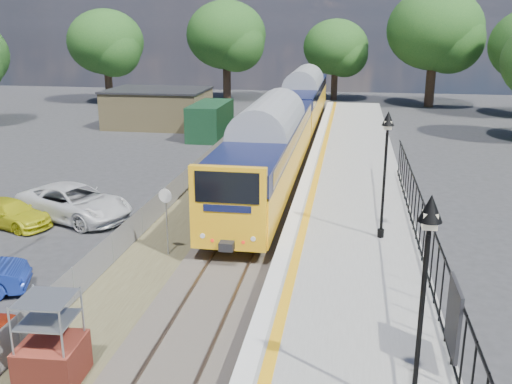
% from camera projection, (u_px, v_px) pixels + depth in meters
% --- Properties ---
extents(ground, '(120.00, 120.00, 0.00)m').
position_uv_depth(ground, '(197.00, 330.00, 16.19)').
color(ground, '#2D2D30').
rests_on(ground, ground).
extents(track_bed, '(5.90, 80.00, 0.29)m').
position_uv_depth(track_bed, '(244.00, 217.00, 25.39)').
color(track_bed, '#473F38').
rests_on(track_bed, ground).
extents(platform, '(5.00, 70.00, 0.90)m').
position_uv_depth(platform, '(350.00, 228.00, 22.97)').
color(platform, gray).
rests_on(platform, ground).
extents(platform_edge, '(0.90, 70.00, 0.01)m').
position_uv_depth(platform_edge, '(299.00, 215.00, 23.16)').
color(platform_edge, silver).
rests_on(platform_edge, platform).
extents(victorian_lamp_south, '(0.44, 0.44, 4.60)m').
position_uv_depth(victorian_lamp_south, '(426.00, 258.00, 10.32)').
color(victorian_lamp_south, black).
rests_on(victorian_lamp_south, platform).
extents(victorian_lamp_north, '(0.44, 0.44, 4.60)m').
position_uv_depth(victorian_lamp_north, '(386.00, 146.00, 19.81)').
color(victorian_lamp_north, black).
rests_on(victorian_lamp_north, platform).
extents(palisade_fence, '(0.12, 26.00, 2.00)m').
position_uv_depth(palisade_fence, '(431.00, 255.00, 16.75)').
color(palisade_fence, black).
rests_on(palisade_fence, platform).
extents(wire_fence, '(0.06, 52.00, 1.20)m').
position_uv_depth(wire_fence, '(178.00, 188.00, 28.04)').
color(wire_fence, '#999EA3').
rests_on(wire_fence, ground).
extents(outbuilding, '(10.80, 10.10, 3.12)m').
position_uv_depth(outbuilding, '(168.00, 110.00, 47.00)').
color(outbuilding, '#9D8A58').
rests_on(outbuilding, ground).
extents(tree_line, '(56.80, 43.80, 11.88)m').
position_uv_depth(tree_line, '(326.00, 43.00, 53.81)').
color(tree_line, '#332319').
rests_on(tree_line, ground).
extents(train, '(2.82, 40.83, 3.51)m').
position_uv_depth(train, '(291.00, 116.00, 38.86)').
color(train, '#FBB116').
rests_on(train, ground).
extents(brick_plinth, '(1.50, 1.50, 2.28)m').
position_uv_depth(brick_plinth, '(50.00, 342.00, 13.56)').
color(brick_plinth, maroon).
rests_on(brick_plinth, ground).
extents(speed_sign, '(0.53, 0.14, 2.62)m').
position_uv_depth(speed_sign, '(166.00, 211.00, 20.90)').
color(speed_sign, '#999EA3').
rests_on(speed_sign, ground).
extents(car_yellow, '(4.21, 2.72, 1.13)m').
position_uv_depth(car_yellow, '(10.00, 213.00, 24.39)').
color(car_yellow, gold).
rests_on(car_yellow, ground).
extents(car_white, '(6.04, 4.33, 1.53)m').
position_uv_depth(car_white, '(74.00, 203.00, 25.21)').
color(car_white, silver).
rests_on(car_white, ground).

